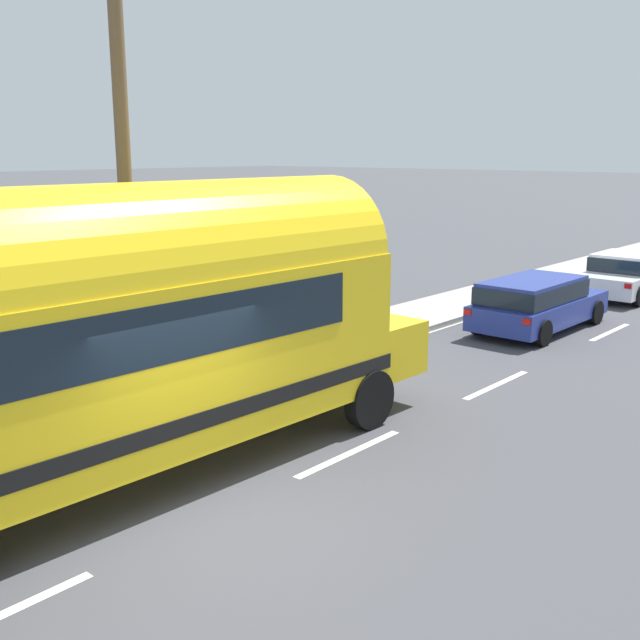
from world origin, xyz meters
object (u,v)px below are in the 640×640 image
(car_lead, at_px, (536,301))
(car_second, at_px, (626,273))
(painted_bus, at_px, (87,326))
(utility_pole, at_px, (124,157))

(car_lead, relative_size, car_second, 1.04)
(painted_bus, bearing_deg, utility_pole, 134.89)
(car_lead, xyz_separation_m, car_second, (0.02, 6.28, -0.05))
(car_lead, bearing_deg, car_second, 89.83)
(painted_bus, height_order, car_lead, painted_bus)
(painted_bus, xyz_separation_m, car_second, (0.25, 18.91, -1.57))
(utility_pole, xyz_separation_m, painted_bus, (2.20, -2.21, -2.12))
(utility_pole, height_order, car_second, utility_pole)
(car_second, bearing_deg, car_lead, -90.17)
(car_lead, bearing_deg, painted_bus, -91.04)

